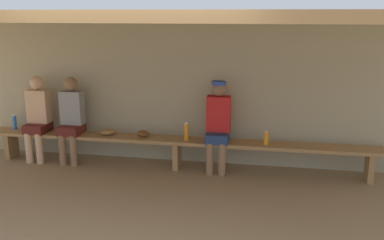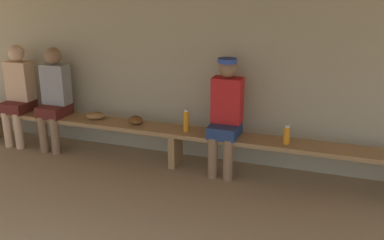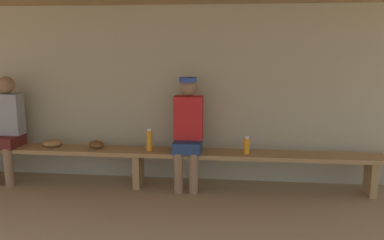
# 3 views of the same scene
# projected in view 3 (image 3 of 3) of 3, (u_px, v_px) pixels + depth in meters

# --- Properties ---
(back_wall) EXTENTS (8.00, 0.20, 2.20)m
(back_wall) POSITION_uv_depth(u_px,v_px,m) (145.00, 93.00, 5.31)
(back_wall) COLOR tan
(back_wall) RESTS_ON ground
(bench) EXTENTS (6.00, 0.36, 0.46)m
(bench) POSITION_uv_depth(u_px,v_px,m) (138.00, 156.00, 5.00)
(bench) COLOR #9E7547
(bench) RESTS_ON ground
(player_near_post) EXTENTS (0.34, 0.42, 1.34)m
(player_near_post) POSITION_uv_depth(u_px,v_px,m) (188.00, 128.00, 4.87)
(player_near_post) COLOR navy
(player_near_post) RESTS_ON ground
(player_with_sunglasses) EXTENTS (0.34, 0.42, 1.34)m
(player_with_sunglasses) POSITION_uv_depth(u_px,v_px,m) (7.00, 125.00, 5.12)
(player_with_sunglasses) COLOR #591E19
(player_with_sunglasses) RESTS_ON ground
(water_bottle_clear) EXTENTS (0.07, 0.07, 0.21)m
(water_bottle_clear) POSITION_uv_depth(u_px,v_px,m) (247.00, 146.00, 4.79)
(water_bottle_clear) COLOR orange
(water_bottle_clear) RESTS_ON bench
(water_bottle_orange) EXTENTS (0.07, 0.07, 0.27)m
(water_bottle_orange) POSITION_uv_depth(u_px,v_px,m) (149.00, 140.00, 4.92)
(water_bottle_orange) COLOR orange
(water_bottle_orange) RESTS_ON bench
(baseball_glove_dark_brown) EXTENTS (0.29, 0.29, 0.09)m
(baseball_glove_dark_brown) POSITION_uv_depth(u_px,v_px,m) (96.00, 144.00, 5.07)
(baseball_glove_dark_brown) COLOR brown
(baseball_glove_dark_brown) RESTS_ON bench
(baseball_glove_tan) EXTENTS (0.29, 0.25, 0.09)m
(baseball_glove_tan) POSITION_uv_depth(u_px,v_px,m) (53.00, 143.00, 5.12)
(baseball_glove_tan) COLOR olive
(baseball_glove_tan) RESTS_ON bench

